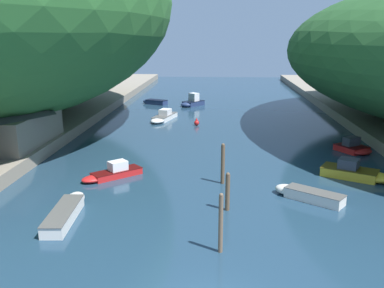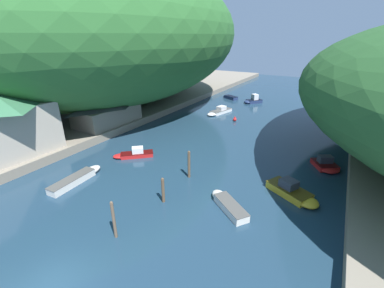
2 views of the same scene
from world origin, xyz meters
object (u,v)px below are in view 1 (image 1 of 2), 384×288
Objects in this scene: boathouse_shed at (14,121)px; boat_white_cruiser at (163,117)px; boat_cabin_cruiser at (354,148)px; channel_buoy_near at (197,122)px; boat_small_dinghy at (111,173)px; boat_far_right_bank at (192,102)px; boat_navy_launch at (306,194)px; boat_mid_channel at (356,173)px; boat_red_skiff at (67,210)px; boat_far_upstream at (154,102)px.

boat_white_cruiser is at bearing 57.21° from boathouse_shed.
channel_buoy_near is (-15.14, 10.94, -0.04)m from boat_cabin_cruiser.
boat_small_dinghy is at bearing -28.83° from boathouse_shed.
boat_far_right_bank reaches higher than boat_cabin_cruiser.
boat_far_right_bank is (-9.90, 37.28, 0.22)m from boat_navy_launch.
channel_buoy_near is (-13.04, 18.54, -0.10)m from boat_mid_channel.
boat_red_skiff reaches higher than boat_navy_launch.
boathouse_shed is at bearing -137.54° from channel_buoy_near.
boat_far_right_bank reaches higher than boat_navy_launch.
boat_far_right_bank is 4.63× the size of channel_buoy_near.
boat_navy_launch is (23.81, -8.97, -2.84)m from boathouse_shed.
boat_far_right_bank is (-16.61, 25.18, 0.16)m from boat_cabin_cruiser.
boat_navy_launch is 0.86× the size of boat_mid_channel.
boat_cabin_cruiser reaches higher than boat_red_skiff.
boat_red_skiff is 1.44× the size of boat_far_right_bank.
boat_navy_launch is 14.28m from boat_small_dinghy.
boat_cabin_cruiser is 0.62× the size of boat_red_skiff.
boat_mid_channel is (-2.10, -7.60, 0.05)m from boat_cabin_cruiser.
boat_far_upstream is (7.88, 29.72, -2.85)m from boathouse_shed.
boat_red_skiff is 6.65× the size of channel_buoy_near.
boat_cabin_cruiser is at bearing -167.36° from boat_mid_channel.
boat_red_skiff is at bearing 121.55° from boat_far_right_bank.
boat_navy_launch is 4.91× the size of channel_buoy_near.
boat_cabin_cruiser is 23.98m from boat_white_cruiser.
boat_mid_channel reaches higher than boat_red_skiff.
boat_red_skiff is 41.18m from boat_far_right_bank.
boathouse_shed is 30.81m from boat_cabin_cruiser.
boathouse_shed is 2.76× the size of boat_cabin_cruiser.
boat_small_dinghy is at bearing -9.76° from boat_cabin_cruiser.
boat_cabin_cruiser is at bearing -114.46° from boat_far_upstream.
boat_far_right_bank is 34.02m from boat_small_dinghy.
boat_white_cruiser is at bearing -44.79° from boat_small_dinghy.
boat_far_right_bank reaches higher than channel_buoy_near.
boat_mid_channel reaches higher than boat_cabin_cruiser.
boat_small_dinghy is at bearing -151.49° from boat_far_upstream.
boat_white_cruiser is 5.31m from channel_buoy_near.
boat_navy_launch is at bearing 28.51° from boat_cabin_cruiser.
channel_buoy_near is (4.39, -2.98, -0.04)m from boat_white_cruiser.
boat_cabin_cruiser is 0.89× the size of boat_far_upstream.
boat_small_dinghy reaches higher than boat_far_upstream.
boathouse_shed reaches higher than channel_buoy_near.
boat_navy_launch is 6.45m from boat_mid_channel.
boat_far_upstream is 1.00× the size of boat_far_right_bank.
boat_cabin_cruiser is at bearing 5.87° from boathouse_shed.
boat_cabin_cruiser is 0.89× the size of boat_far_right_bank.
boat_small_dinghy is 20.29m from channel_buoy_near.
boat_far_right_bank is 0.81× the size of boat_mid_channel.
boat_white_cruiser reaches higher than boat_navy_launch.
boat_red_skiff is at bearing 139.79° from boat_navy_launch.
boat_white_cruiser is at bearing 145.81° from channel_buoy_near.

